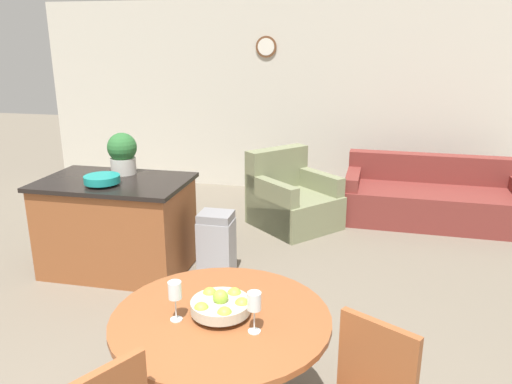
{
  "coord_description": "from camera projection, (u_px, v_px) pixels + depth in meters",
  "views": [
    {
      "loc": [
        0.82,
        -1.34,
        2.15
      ],
      "look_at": [
        -0.03,
        2.52,
        0.95
      ],
      "focal_mm": 35.0,
      "sensor_mm": 36.0,
      "label": 1
    }
  ],
  "objects": [
    {
      "name": "teal_bowl",
      "position": [
        102.0,
        179.0,
        4.45
      ],
      "size": [
        0.32,
        0.32,
        0.09
      ],
      "color": "teal",
      "rests_on": "kitchen_island"
    },
    {
      "name": "couch",
      "position": [
        432.0,
        199.0,
        6.13
      ],
      "size": [
        2.11,
        1.0,
        0.77
      ],
      "rotation": [
        0.0,
        0.0,
        -0.03
      ],
      "color": "maroon",
      "rests_on": "ground_plane"
    },
    {
      "name": "wall_back",
      "position": [
        308.0,
        99.0,
        7.1
      ],
      "size": [
        8.0,
        0.09,
        2.7
      ],
      "color": "beige",
      "rests_on": "ground_plane"
    },
    {
      "name": "wine_glass_right",
      "position": [
        254.0,
        303.0,
        2.46
      ],
      "size": [
        0.07,
        0.07,
        0.22
      ],
      "color": "silver",
      "rests_on": "dining_table"
    },
    {
      "name": "potted_plant",
      "position": [
        122.0,
        153.0,
        4.8
      ],
      "size": [
        0.28,
        0.28,
        0.4
      ],
      "color": "beige",
      "rests_on": "kitchen_island"
    },
    {
      "name": "trash_bin",
      "position": [
        217.0,
        245.0,
        4.66
      ],
      "size": [
        0.32,
        0.27,
        0.64
      ],
      "color": "#9E9EA3",
      "rests_on": "ground_plane"
    },
    {
      "name": "wine_glass_left",
      "position": [
        175.0,
        292.0,
        2.57
      ],
      "size": [
        0.07,
        0.07,
        0.22
      ],
      "color": "silver",
      "rests_on": "dining_table"
    },
    {
      "name": "dining_table",
      "position": [
        222.0,
        343.0,
        2.7
      ],
      "size": [
        1.18,
        1.18,
        0.75
      ],
      "color": "brown",
      "rests_on": "ground_plane"
    },
    {
      "name": "armchair",
      "position": [
        292.0,
        201.0,
        5.98
      ],
      "size": [
        1.22,
        1.22,
        0.9
      ],
      "rotation": [
        0.0,
        0.0,
        0.84
      ],
      "color": "#7A7F5B",
      "rests_on": "ground_plane"
    },
    {
      "name": "fruit_bowl",
      "position": [
        221.0,
        305.0,
        2.64
      ],
      "size": [
        0.32,
        0.32,
        0.15
      ],
      "color": "#B7B29E",
      "rests_on": "dining_table"
    },
    {
      "name": "kitchen_island",
      "position": [
        117.0,
        225.0,
        4.76
      ],
      "size": [
        1.37,
        0.88,
        0.91
      ],
      "color": "brown",
      "rests_on": "ground_plane"
    }
  ]
}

